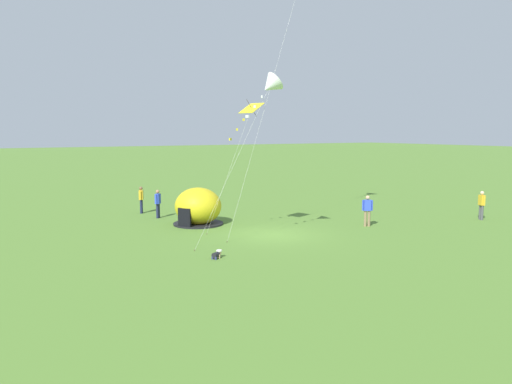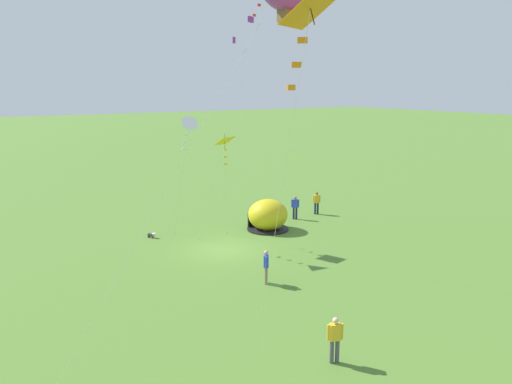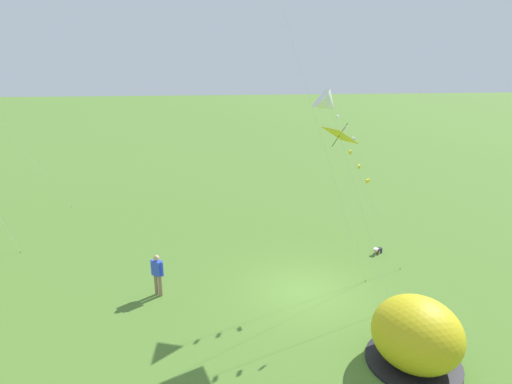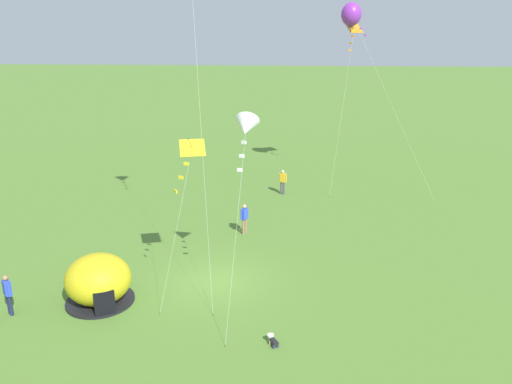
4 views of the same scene
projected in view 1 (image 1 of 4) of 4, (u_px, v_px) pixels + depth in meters
ground_plane at (273, 235)px, 25.37m from camera, size 300.00×300.00×0.00m
popup_tent at (198, 207)px, 28.03m from camera, size 2.81×2.81×2.10m
toddler_crawling at (217, 254)px, 20.64m from camera, size 0.43×0.54×0.32m
person_far_back at (141, 198)px, 31.92m from camera, size 0.54×0.39×1.72m
person_strolling at (482, 204)px, 29.55m from camera, size 0.55×0.37×1.72m
person_watching_sky at (158, 202)px, 30.15m from camera, size 0.46×0.43×1.72m
person_with_toddler at (367, 209)px, 27.50m from camera, size 0.41×0.50×1.72m
kite_yellow at (249, 113)px, 24.70m from camera, size 1.78×2.54×6.81m
kite_white at (270, 86)px, 22.55m from camera, size 1.10×4.28×7.89m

